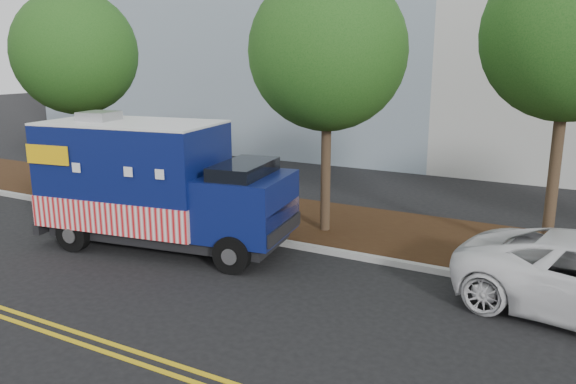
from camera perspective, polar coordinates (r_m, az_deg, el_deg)
The scene contains 10 objects.
ground at distance 14.02m, azimuth -7.52°, elevation -6.31°, with size 120.00×120.00×0.00m, color black.
curb at distance 15.08m, azimuth -4.39°, elevation -4.49°, with size 120.00×0.18×0.15m, color #9E9E99.
mulch_strip at distance 16.80m, azimuth -0.48°, elevation -2.55°, with size 120.00×4.00×0.15m, color black.
centerline_near at distance 11.05m, azimuth -21.58°, elevation -12.81°, with size 120.00×0.10×0.01m, color gold.
centerline_far at distance 10.91m, azimuth -22.61°, elevation -13.25°, with size 120.00×0.10×0.01m, color gold.
tree_a at distance 20.86m, azimuth -20.80°, elevation 13.07°, with size 4.16×4.16×6.96m.
tree_b at distance 14.70m, azimuth 4.05°, elevation 14.03°, with size 4.05×4.05×6.91m.
tree_c at distance 13.97m, azimuth 26.71°, elevation 14.06°, with size 3.78×3.78×7.10m.
sign_post at distance 15.58m, azimuth -7.95°, elevation 0.30°, with size 0.06×0.06×2.40m, color #473828.
food_truck at distance 14.54m, azimuth -13.46°, elevation 0.46°, with size 6.71×3.32×3.39m.
Camera 1 is at (7.88, -10.58, 4.74)m, focal length 35.00 mm.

